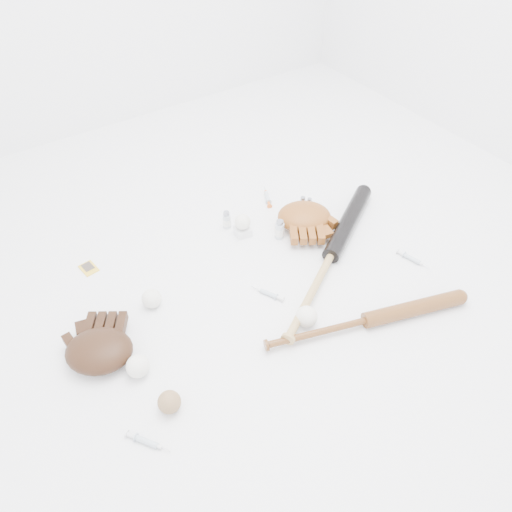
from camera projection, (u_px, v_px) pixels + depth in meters
bat_dark at (331, 255)px, 2.04m from camera, size 0.89×0.58×0.07m
bat_wood at (367, 320)px, 1.80m from camera, size 0.80×0.30×0.06m
glove_dark at (99, 351)px, 1.68m from camera, size 0.38×0.38×0.10m
glove_tan at (304, 216)px, 2.19m from camera, size 0.39×0.39×0.10m
trading_card at (89, 268)px, 2.03m from camera, size 0.07×0.09×0.00m
pedestal at (243, 231)px, 2.17m from camera, size 0.08×0.08×0.04m
baseball_on_pedestal at (243, 222)px, 2.13m from camera, size 0.07×0.07×0.07m
baseball_left at (138, 366)px, 1.65m from camera, size 0.08×0.08×0.08m
baseball_upper at (152, 299)px, 1.87m from camera, size 0.07×0.07×0.07m
baseball_mid at (306, 317)px, 1.80m from camera, size 0.08×0.08×0.08m
baseball_aged at (169, 402)px, 1.56m from camera, size 0.07×0.07×0.07m
syringe_0 at (147, 442)px, 1.49m from camera, size 0.12×0.15×0.02m
syringe_1 at (268, 294)px, 1.92m from camera, size 0.09×0.15×0.02m
syringe_2 at (267, 197)px, 2.36m from camera, size 0.10×0.16×0.02m
syringe_3 at (412, 259)px, 2.06m from camera, size 0.07×0.16×0.02m
vial_0 at (309, 204)px, 2.28m from camera, size 0.02×0.02×0.06m
vial_1 at (303, 203)px, 2.28m from camera, size 0.03×0.03×0.07m
vial_2 at (227, 220)px, 2.19m from camera, size 0.03×0.03×0.09m
vial_3 at (280, 229)px, 2.14m from camera, size 0.04×0.04×0.09m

